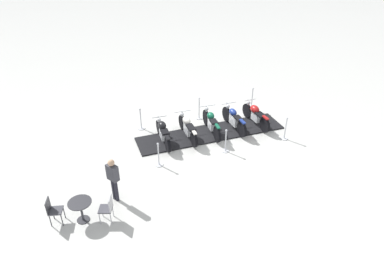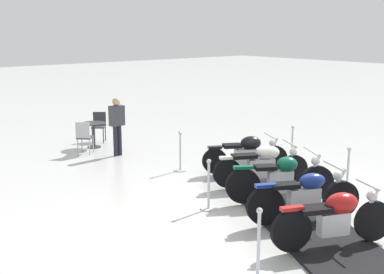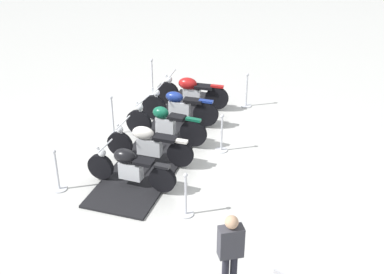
% 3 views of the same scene
% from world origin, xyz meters
% --- Properties ---
extents(ground_plane, '(80.00, 80.00, 0.00)m').
position_xyz_m(ground_plane, '(0.00, 0.00, 0.00)').
color(ground_plane, silver).
extents(display_platform, '(4.31, 6.50, 0.05)m').
position_xyz_m(display_platform, '(0.00, 0.00, 0.03)').
color(display_platform, black).
rests_on(display_platform, ground_plane).
extents(motorcycle_maroon, '(2.01, 1.01, 0.99)m').
position_xyz_m(motorcycle_maroon, '(-0.97, -1.95, 0.55)').
color(motorcycle_maroon, black).
rests_on(motorcycle_maroon, display_platform).
extents(motorcycle_navy, '(2.01, 1.10, 1.01)m').
position_xyz_m(motorcycle_navy, '(-0.48, -0.98, 0.53)').
color(motorcycle_navy, black).
rests_on(motorcycle_navy, display_platform).
extents(motorcycle_forest, '(1.96, 1.29, 1.03)m').
position_xyz_m(motorcycle_forest, '(0.03, -0.02, 0.54)').
color(motorcycle_forest, black).
rests_on(motorcycle_forest, display_platform).
extents(motorcycle_cream, '(2.00, 1.20, 0.94)m').
position_xyz_m(motorcycle_cream, '(0.53, 0.95, 0.53)').
color(motorcycle_cream, black).
rests_on(motorcycle_cream, display_platform).
extents(motorcycle_black, '(1.91, 1.15, 0.90)m').
position_xyz_m(motorcycle_black, '(1.03, 1.92, 0.51)').
color(motorcycle_black, black).
rests_on(motorcycle_black, display_platform).
extents(stanchion_left_front, '(0.33, 0.33, 1.04)m').
position_xyz_m(stanchion_left_front, '(-2.60, -1.79, 0.33)').
color(stanchion_left_front, silver).
rests_on(stanchion_left_front, ground_plane).
extents(stanchion_right_rear, '(0.34, 0.34, 1.02)m').
position_xyz_m(stanchion_right_rear, '(2.60, 1.79, 0.31)').
color(stanchion_right_rear, silver).
rests_on(stanchion_right_rear, ground_plane).
extents(stanchion_left_mid, '(0.32, 0.32, 1.02)m').
position_xyz_m(stanchion_left_mid, '(-1.32, 0.68, 0.33)').
color(stanchion_left_mid, silver).
rests_on(stanchion_left_mid, ground_plane).
extents(stanchion_right_mid, '(0.32, 0.32, 1.10)m').
position_xyz_m(stanchion_right_mid, '(1.32, -0.68, 0.37)').
color(stanchion_right_mid, silver).
rests_on(stanchion_right_mid, ground_plane).
extents(stanchion_left_rear, '(0.32, 0.32, 1.01)m').
position_xyz_m(stanchion_left_rear, '(-0.04, 3.16, 0.32)').
color(stanchion_left_rear, silver).
rests_on(stanchion_left_rear, ground_plane).
extents(cafe_table, '(0.72, 0.72, 0.74)m').
position_xyz_m(cafe_table, '(-0.43, 6.76, 0.56)').
color(cafe_table, '#2D2D33').
rests_on(cafe_table, ground_plane).
extents(cafe_chair_near_table, '(0.56, 0.56, 0.91)m').
position_xyz_m(cafe_chair_near_table, '(0.10, 7.38, 0.53)').
color(cafe_chair_near_table, '#2D2D33').
rests_on(cafe_chair_near_table, ground_plane).
extents(cafe_chair_across_table, '(0.57, 0.57, 0.93)m').
position_xyz_m(cafe_chair_across_table, '(-1.04, 6.20, 0.53)').
color(cafe_chair_across_table, '#B7B7BC').
rests_on(cafe_chair_across_table, ground_plane).
extents(bystander_person, '(0.41, 0.25, 1.62)m').
position_xyz_m(bystander_person, '(-0.41, 5.47, 0.97)').
color(bystander_person, '#23232D').
rests_on(bystander_person, ground_plane).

